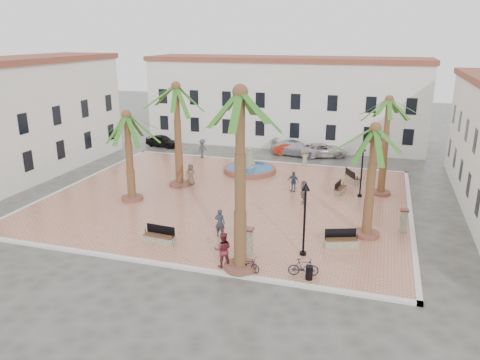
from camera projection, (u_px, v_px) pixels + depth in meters
The scene contains 36 objects.
ground at pixel (227, 199), 35.03m from camera, with size 120.00×120.00×0.00m, color #56544F.
plaza at pixel (227, 198), 35.01m from camera, with size 26.00×22.00×0.15m, color tan.
kerb_n at pixel (264, 162), 45.03m from camera, with size 26.30×0.30×0.16m, color silver.
kerb_s at pixel (161, 264), 24.97m from camera, with size 26.30×0.30×0.16m, color silver.
kerb_e at pixel (411, 217), 31.34m from camera, with size 0.30×22.30×0.16m, color silver.
kerb_w at pixel (79, 183), 38.67m from camera, with size 0.30×22.30×0.16m, color silver.
building_north at pixel (285, 101), 51.84m from camera, with size 30.40×7.40×9.50m.
building_west at pixel (11, 120), 38.89m from camera, with size 6.40×24.40×10.00m.
fountain at pixel (250, 169), 41.25m from camera, with size 4.60×4.60×2.38m.
palm_nw at pixel (176, 98), 35.65m from camera, with size 5.41×5.41×8.29m.
palm_sw at pixel (127, 126), 32.90m from camera, with size 5.18×5.18×6.64m.
palm_s at pixel (240, 113), 21.88m from camera, with size 5.56×5.56×9.50m.
palm_e at pixel (374, 142), 26.61m from camera, with size 5.11×5.11×6.96m.
palm_ne at pixel (388, 111), 33.80m from camera, with size 4.80×4.80×7.51m.
bench_s at pixel (159, 238), 27.25m from camera, with size 1.99×0.74×1.03m.
bench_se at pixel (341, 242), 26.80m from camera, with size 2.01×1.22×1.02m.
bench_e at pixel (340, 190), 35.95m from camera, with size 0.81×1.70×0.86m.
bench_ne at pixel (352, 178), 38.59m from camera, with size 1.43×1.98×1.02m.
lamppost_s at pixel (305, 207), 25.04m from camera, with size 0.46×0.46×4.19m.
lamppost_e at pixel (362, 162), 34.37m from camera, with size 0.43×0.43×3.91m.
bollard_se at pixel (249, 241), 25.76m from camera, with size 0.55×0.55×1.53m.
bollard_n at pixel (305, 159), 43.12m from camera, with size 0.48×0.48×1.31m.
bollard_e at pixel (404, 220), 28.72m from camera, with size 0.52×0.52×1.45m.
litter_bin at pixel (309, 273), 23.19m from camera, with size 0.37×0.37×0.72m, color black.
cyclist_a at pixel (220, 223), 27.98m from camera, with size 0.64×0.42×1.75m, color #353D4C.
bicycle_a at pixel (247, 263), 24.08m from camera, with size 0.54×1.54×0.81m, color black.
cyclist_b at pixel (223, 250), 24.28m from camera, with size 0.94×0.73×1.93m, color maroon.
bicycle_b at pixel (303, 267), 23.50m from camera, with size 0.44×1.55×0.93m, color black.
pedestrian_fountain_a at pixel (191, 174), 37.70m from camera, with size 0.86×0.56×1.75m, color #8D6B54.
pedestrian_fountain_b at pixel (293, 181), 36.10m from camera, with size 0.94×0.39×1.60m, color #354563.
pedestrian_north at pixel (202, 148), 45.90m from camera, with size 1.21×0.70×1.88m, color #444548.
pedestrian_east at pixel (304, 192), 33.48m from camera, with size 1.58×0.50×1.70m, color #6F6259.
car_black at pixel (162, 141), 51.24m from camera, with size 1.54×3.82×1.30m, color black.
car_red at pixel (293, 149), 47.69m from camera, with size 1.34×3.83×1.26m, color #A42613.
car_silver at pixel (295, 148), 47.57m from camera, with size 2.06×5.07×1.47m, color silver.
car_white at pixel (322, 150), 47.01m from camera, with size 2.25×4.88×1.36m, color silver.
Camera 1 is at (10.67, -31.25, 11.82)m, focal length 35.00 mm.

